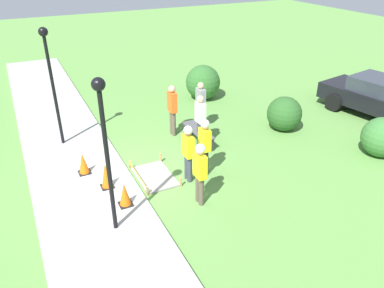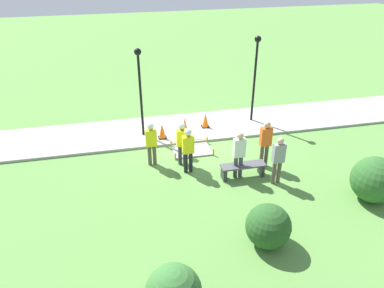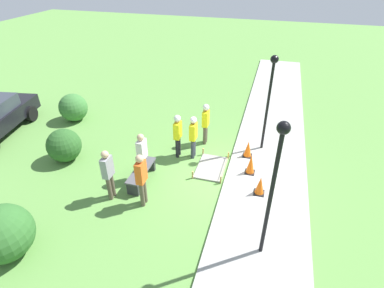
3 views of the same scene
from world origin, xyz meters
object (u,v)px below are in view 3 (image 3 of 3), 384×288
(park_bench, at_px, (142,173))
(bystander_in_orange_shirt, at_px, (142,177))
(traffic_cone_sidewalk_edge, at_px, (248,149))
(worker_assistant, at_px, (206,121))
(traffic_cone_far_patch, at_px, (251,164))
(worker_trainee, at_px, (193,134))
(bystander_in_white_shirt, at_px, (108,172))
(bystander_in_gray_shirt, at_px, (142,154))
(lamppost_near, at_px, (270,90))
(worker_supervisor, at_px, (178,132))
(traffic_cone_near_patch, at_px, (260,185))
(lamppost_far, at_px, (275,175))

(park_bench, xyz_separation_m, bystander_in_orange_shirt, (-0.97, -0.50, 0.70))
(traffic_cone_sidewalk_edge, height_order, worker_assistant, worker_assistant)
(traffic_cone_far_patch, distance_m, worker_trainee, 2.34)
(bystander_in_orange_shirt, xyz_separation_m, bystander_in_white_shirt, (-0.01, 1.10, -0.04))
(worker_trainee, distance_m, bystander_in_orange_shirt, 2.98)
(worker_trainee, relative_size, bystander_in_white_shirt, 0.97)
(traffic_cone_far_patch, relative_size, park_bench, 0.46)
(bystander_in_white_shirt, bearing_deg, bystander_in_orange_shirt, -89.52)
(bystander_in_gray_shirt, distance_m, lamppost_near, 4.99)
(lamppost_near, bearing_deg, traffic_cone_sidewalk_edge, 147.42)
(park_bench, xyz_separation_m, worker_supervisor, (1.81, -0.71, 0.69))
(traffic_cone_near_patch, xyz_separation_m, traffic_cone_far_patch, (1.00, 0.41, 0.04))
(worker_supervisor, xyz_separation_m, worker_assistant, (1.20, -0.77, -0.01))
(bystander_in_gray_shirt, bearing_deg, lamppost_near, -52.00)
(worker_assistant, relative_size, lamppost_far, 0.46)
(traffic_cone_sidewalk_edge, height_order, bystander_in_white_shirt, bystander_in_white_shirt)
(bystander_in_orange_shirt, bearing_deg, worker_trainee, -15.17)
(bystander_in_orange_shirt, xyz_separation_m, bystander_in_gray_shirt, (1.15, 0.49, -0.03))
(traffic_cone_sidewalk_edge, relative_size, bystander_in_orange_shirt, 0.35)
(worker_supervisor, bearing_deg, bystander_in_orange_shirt, 175.69)
(worker_supervisor, distance_m, bystander_in_gray_shirt, 1.77)
(worker_supervisor, distance_m, lamppost_far, 5.25)
(traffic_cone_sidewalk_edge, distance_m, park_bench, 4.05)
(park_bench, distance_m, bystander_in_white_shirt, 1.33)
(traffic_cone_near_patch, bearing_deg, lamppost_far, -173.70)
(bystander_in_orange_shirt, bearing_deg, lamppost_far, -103.44)
(worker_trainee, height_order, bystander_in_white_shirt, bystander_in_white_shirt)
(worker_supervisor, height_order, bystander_in_orange_shirt, bystander_in_orange_shirt)
(worker_assistant, distance_m, bystander_in_orange_shirt, 4.10)
(traffic_cone_sidewalk_edge, distance_m, bystander_in_gray_shirt, 3.98)
(traffic_cone_sidewalk_edge, xyz_separation_m, worker_trainee, (-0.46, 2.00, 0.59))
(lamppost_near, bearing_deg, park_bench, 129.57)
(lamppost_near, relative_size, lamppost_far, 0.97)
(lamppost_far, bearing_deg, bystander_in_orange_shirt, 76.56)
(worker_supervisor, xyz_separation_m, worker_trainee, (0.10, -0.57, -0.03))
(traffic_cone_sidewalk_edge, xyz_separation_m, lamppost_near, (0.74, -0.47, 2.10))
(worker_trainee, xyz_separation_m, lamppost_far, (-3.75, -2.87, 1.58))
(traffic_cone_near_patch, distance_m, worker_trainee, 3.10)
(traffic_cone_far_patch, height_order, bystander_in_white_shirt, bystander_in_white_shirt)
(bystander_in_white_shirt, bearing_deg, worker_trainee, -33.08)
(park_bench, bearing_deg, traffic_cone_sidewalk_edge, -54.24)
(worker_supervisor, relative_size, lamppost_near, 0.48)
(bystander_in_gray_shirt, bearing_deg, traffic_cone_near_patch, -87.16)
(bystander_in_orange_shirt, bearing_deg, bystander_in_white_shirt, 90.48)
(worker_assistant, distance_m, lamppost_near, 2.72)
(traffic_cone_far_patch, xyz_separation_m, lamppost_near, (1.74, -0.26, 2.06))
(lamppost_far, bearing_deg, worker_trainee, 37.41)
(park_bench, bearing_deg, lamppost_near, -50.43)
(park_bench, relative_size, worker_supervisor, 0.90)
(park_bench, bearing_deg, traffic_cone_near_patch, -84.55)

